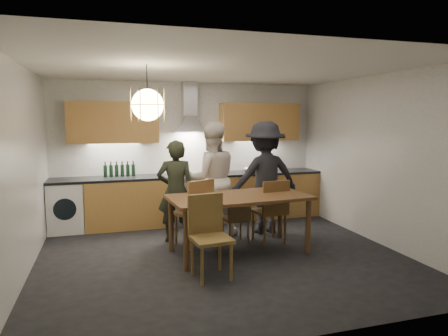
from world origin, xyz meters
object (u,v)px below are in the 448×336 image
object	(u,v)px
chair_front	(209,230)
person_right	(265,178)
person_mid	(211,179)
mixing_bowl	(252,170)
dining_table	(239,202)
person_left	(176,191)
stock_pot	(272,167)
chair_back_left	(197,208)
wine_bottles	(119,169)

from	to	relation	value
chair_front	person_right	bearing A→B (deg)	42.74
person_mid	mixing_bowl	world-z (taller)	person_mid
dining_table	person_left	world-z (taller)	person_left
person_mid	stock_pot	xyz separation A→B (m)	(1.49, 0.93, 0.03)
chair_back_left	person_right	size ratio (longest dim) A/B	0.55
stock_pot	mixing_bowl	bearing A→B (deg)	-167.20
chair_back_left	person_right	xyz separation A→B (m)	(1.27, 0.43, 0.35)
dining_table	chair_front	bearing A→B (deg)	-136.40
person_right	mixing_bowl	distance (m)	0.94
stock_pot	chair_front	bearing A→B (deg)	-127.11
person_mid	chair_front	bearing A→B (deg)	74.95
person_mid	wine_bottles	world-z (taller)	person_mid
chair_back_left	person_right	distance (m)	1.39
person_right	stock_pot	bearing A→B (deg)	-120.87
person_right	dining_table	bearing A→B (deg)	47.63
person_left	mixing_bowl	bearing A→B (deg)	-141.33
person_right	wine_bottles	bearing A→B (deg)	-26.63
chair_front	stock_pot	size ratio (longest dim) A/B	5.23
dining_table	person_mid	world-z (taller)	person_mid
mixing_bowl	person_mid	bearing A→B (deg)	-141.24
chair_front	stock_pot	xyz separation A→B (m)	(1.97, 2.61, 0.39)
chair_back_left	person_left	size ratio (longest dim) A/B	0.64
person_right	stock_pot	size ratio (longest dim) A/B	9.80
dining_table	chair_front	xyz separation A→B (m)	(-0.63, -0.70, -0.16)
chair_front	mixing_bowl	size ratio (longest dim) A/B	2.93
chair_back_left	mixing_bowl	bearing A→B (deg)	-159.34
chair_back_left	stock_pot	bearing A→B (deg)	-165.41
dining_table	chair_back_left	xyz separation A→B (m)	(-0.52, 0.44, -0.15)
person_left	stock_pot	size ratio (longest dim) A/B	8.34
chair_back_left	chair_front	bearing A→B (deg)	60.91
chair_back_left	wine_bottles	bearing A→B (deg)	-78.93
dining_table	stock_pot	world-z (taller)	stock_pot
person_mid	wine_bottles	size ratio (longest dim) A/B	3.41
person_mid	person_right	world-z (taller)	person_right
wine_bottles	person_right	bearing A→B (deg)	-25.25
dining_table	person_right	distance (m)	1.16
person_mid	wine_bottles	bearing A→B (deg)	-33.72
person_mid	stock_pot	size ratio (longest dim) A/B	9.73
dining_table	chair_front	world-z (taller)	chair_front
chair_front	stock_pot	bearing A→B (deg)	47.09
person_left	stock_pot	xyz separation A→B (m)	(2.11, 1.10, 0.17)
person_left	chair_front	bearing A→B (deg)	102.83
stock_pot	wine_bottles	bearing A→B (deg)	178.83
mixing_bowl	chair_front	bearing A→B (deg)	-121.03
person_mid	mixing_bowl	bearing A→B (deg)	-140.30
person_right	person_left	bearing A→B (deg)	1.02
person_left	person_right	size ratio (longest dim) A/B	0.85
mixing_bowl	person_right	bearing A→B (deg)	-97.31
chair_back_left	person_right	bearing A→B (deg)	174.89
dining_table	person_right	bearing A→B (deg)	44.64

